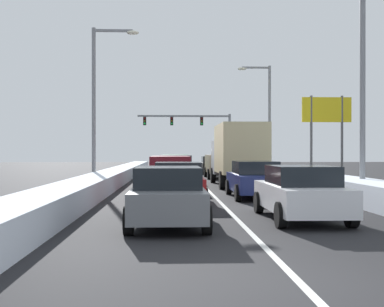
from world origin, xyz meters
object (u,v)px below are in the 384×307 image
(street_lamp_left_mid, at_px, (100,92))
(sedan_navy_right_lane_second, at_px, (255,179))
(suv_tan_right_lane_fourth, at_px, (221,164))
(sedan_black_right_lane_fifth, at_px, (212,165))
(suv_charcoal_center_lane_fourth, at_px, (175,165))
(box_truck_right_lane_third, at_px, (238,152))
(street_lamp_right_mid, at_px, (265,110))
(roadside_sign_right, at_px, (327,119))
(traffic_light_gantry, at_px, (197,127))
(sedan_gray_center_lane_nearest, at_px, (168,196))
(suv_maroon_center_lane_third, at_px, (170,169))
(street_lamp_right_near, at_px, (354,65))
(sedan_red_center_lane_second, at_px, (178,182))
(sedan_white_right_lane_nearest, at_px, (300,192))
(suv_green_center_lane_fifth, at_px, (175,163))

(street_lamp_left_mid, bearing_deg, sedan_navy_right_lane_second, -46.96)
(suv_tan_right_lane_fourth, xyz_separation_m, sedan_black_right_lane_fifth, (-0.10, 6.61, -0.25))
(suv_charcoal_center_lane_fourth, bearing_deg, box_truck_right_lane_third, -57.74)
(street_lamp_right_mid, bearing_deg, sedan_black_right_lane_fifth, 143.06)
(street_lamp_right_mid, bearing_deg, roadside_sign_right, -71.76)
(suv_charcoal_center_lane_fourth, bearing_deg, sedan_black_right_lane_fifth, 71.40)
(sedan_black_right_lane_fifth, bearing_deg, suv_tan_right_lane_fourth, -89.17)
(suv_tan_right_lane_fourth, relative_size, traffic_light_gantry, 0.46)
(suv_tan_right_lane_fourth, xyz_separation_m, sedan_gray_center_lane_nearest, (-3.68, -22.77, -0.25))
(sedan_navy_right_lane_second, xyz_separation_m, suv_tan_right_lane_fourth, (0.14, 15.21, 0.25))
(street_lamp_left_mid, height_order, roadside_sign_right, street_lamp_left_mid)
(sedan_gray_center_lane_nearest, distance_m, suv_maroon_center_lane_third, 12.94)
(suv_charcoal_center_lane_fourth, bearing_deg, street_lamp_right_near, -62.73)
(sedan_navy_right_lane_second, relative_size, box_truck_right_lane_third, 0.62)
(sedan_navy_right_lane_second, relative_size, suv_maroon_center_lane_third, 0.92)
(suv_tan_right_lane_fourth, relative_size, sedan_gray_center_lane_nearest, 1.09)
(street_lamp_left_mid, bearing_deg, street_lamp_right_near, -38.90)
(sedan_black_right_lane_fifth, bearing_deg, suv_charcoal_center_lane_fourth, -108.60)
(box_truck_right_lane_third, height_order, sedan_gray_center_lane_nearest, box_truck_right_lane_third)
(sedan_navy_right_lane_second, bearing_deg, street_lamp_right_mid, 77.84)
(street_lamp_right_mid, distance_m, street_lamp_left_mid, 15.79)
(suv_tan_right_lane_fourth, bearing_deg, street_lamp_right_mid, 42.59)
(sedan_navy_right_lane_second, xyz_separation_m, suv_maroon_center_lane_third, (-3.49, 5.37, 0.25))
(street_lamp_right_mid, bearing_deg, sedan_red_center_lane_second, -109.34)
(suv_maroon_center_lane_third, height_order, traffic_light_gantry, traffic_light_gantry)
(sedan_white_right_lane_nearest, xyz_separation_m, suv_green_center_lane_fifth, (-3.22, 26.17, 0.25))
(box_truck_right_lane_third, distance_m, roadside_sign_right, 7.88)
(box_truck_right_lane_third, height_order, suv_tan_right_lane_fourth, box_truck_right_lane_third)
(suv_tan_right_lane_fourth, relative_size, suv_charcoal_center_lane_fourth, 1.00)
(sedan_navy_right_lane_second, height_order, street_lamp_right_mid, street_lamp_right_mid)
(box_truck_right_lane_third, distance_m, suv_charcoal_center_lane_fourth, 6.43)
(suv_tan_right_lane_fourth, height_order, street_lamp_right_mid, street_lamp_right_mid)
(sedan_red_center_lane_second, height_order, roadside_sign_right, roadside_sign_right)
(traffic_light_gantry, bearing_deg, box_truck_right_lane_third, -88.66)
(suv_maroon_center_lane_third, bearing_deg, street_lamp_right_near, -41.59)
(suv_maroon_center_lane_third, relative_size, street_lamp_right_near, 0.54)
(suv_green_center_lane_fifth, distance_m, street_lamp_right_mid, 8.28)
(sedan_gray_center_lane_nearest, distance_m, traffic_light_gantry, 44.03)
(traffic_light_gantry, distance_m, street_lamp_left_mid, 29.05)
(sedan_white_right_lane_nearest, distance_m, street_lamp_right_near, 8.11)
(suv_tan_right_lane_fourth, relative_size, roadside_sign_right, 0.89)
(box_truck_right_lane_third, distance_m, suv_green_center_lane_fifth, 12.97)
(suv_charcoal_center_lane_fourth, distance_m, traffic_light_gantry, 24.27)
(sedan_black_right_lane_fifth, bearing_deg, roadside_sign_right, -58.49)
(suv_charcoal_center_lane_fourth, bearing_deg, sedan_white_right_lane_nearest, -80.21)
(sedan_navy_right_lane_second, height_order, sedan_gray_center_lane_nearest, same)
(suv_tan_right_lane_fourth, bearing_deg, sedan_gray_center_lane_nearest, -99.17)
(street_lamp_right_near, distance_m, roadside_sign_right, 12.63)
(sedan_red_center_lane_second, relative_size, traffic_light_gantry, 0.42)
(suv_charcoal_center_lane_fourth, xyz_separation_m, suv_green_center_lane_fifth, (0.07, 7.12, 0.00))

